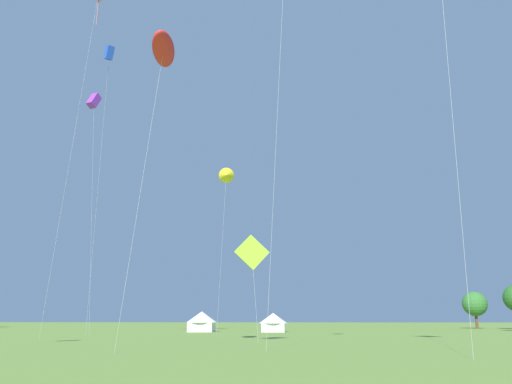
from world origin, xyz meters
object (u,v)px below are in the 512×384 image
(kite_yellow_delta, at_px, (226,175))
(kite_purple_box, at_px, (94,101))
(festival_tent_center, at_px, (202,321))
(tree_distant_right, at_px, (475,304))
(kite_blue_box, at_px, (109,54))
(kite_lime_diamond, at_px, (252,252))
(festival_tent_right, at_px, (273,321))
(kite_red_parafoil, at_px, (164,50))

(kite_yellow_delta, relative_size, kite_purple_box, 0.67)
(kite_purple_box, bearing_deg, festival_tent_center, 54.33)
(festival_tent_center, bearing_deg, tree_distant_right, 28.58)
(kite_blue_box, relative_size, festival_tent_center, 8.50)
(kite_lime_diamond, bearing_deg, kite_blue_box, 143.17)
(kite_yellow_delta, xyz_separation_m, kite_purple_box, (-15.16, -0.92, 8.82))
(festival_tent_center, bearing_deg, kite_blue_box, -125.26)
(kite_purple_box, relative_size, festival_tent_right, 7.39)
(kite_blue_box, relative_size, kite_purple_box, 1.25)
(kite_blue_box, bearing_deg, kite_purple_box, -130.56)
(festival_tent_right, height_order, tree_distant_right, tree_distant_right)
(kite_lime_diamond, relative_size, kite_red_parafoil, 0.43)
(kite_blue_box, xyz_separation_m, festival_tent_center, (9.49, 13.43, -30.75))
(kite_yellow_delta, xyz_separation_m, kite_blue_box, (-14.25, 0.14, 15.36))
(kite_lime_diamond, relative_size, kite_blue_box, 0.24)
(kite_yellow_delta, bearing_deg, festival_tent_right, 71.95)
(festival_tent_right, bearing_deg, tree_distant_right, 34.86)
(tree_distant_right, bearing_deg, kite_yellow_delta, -135.66)
(kite_yellow_delta, relative_size, festival_tent_center, 4.56)
(kite_red_parafoil, relative_size, festival_tent_center, 4.82)
(kite_blue_box, bearing_deg, tree_distant_right, 35.17)
(kite_lime_diamond, height_order, festival_tent_center, kite_lime_diamond)
(kite_lime_diamond, xyz_separation_m, kite_blue_box, (-18.20, 13.63, 25.51))
(kite_yellow_delta, bearing_deg, kite_red_parafoil, -91.71)
(kite_yellow_delta, bearing_deg, festival_tent_center, 109.34)
(kite_red_parafoil, xyz_separation_m, kite_blue_box, (-13.53, 24.43, 14.13))
(tree_distant_right, bearing_deg, kite_lime_diamond, -123.75)
(kite_lime_diamond, height_order, tree_distant_right, kite_lime_diamond)
(kite_lime_diamond, height_order, kite_blue_box, kite_blue_box)
(festival_tent_right, bearing_deg, festival_tent_center, 180.00)
(kite_lime_diamond, distance_m, festival_tent_center, 28.91)
(tree_distant_right, bearing_deg, festival_tent_center, -151.42)
(kite_red_parafoil, relative_size, kite_purple_box, 0.71)
(kite_blue_box, xyz_separation_m, festival_tent_right, (18.68, 13.43, -30.86))
(kite_lime_diamond, bearing_deg, festival_tent_right, 88.99)
(kite_purple_box, bearing_deg, kite_yellow_delta, 3.48)
(festival_tent_center, bearing_deg, kite_purple_box, -125.67)
(kite_red_parafoil, relative_size, kite_blue_box, 0.57)
(kite_blue_box, bearing_deg, festival_tent_center, 54.74)
(kite_lime_diamond, xyz_separation_m, kite_purple_box, (-19.11, 12.57, 18.96))
(kite_lime_diamond, xyz_separation_m, festival_tent_right, (0.48, 27.06, -5.35))
(kite_yellow_delta, distance_m, kite_purple_box, 17.56)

